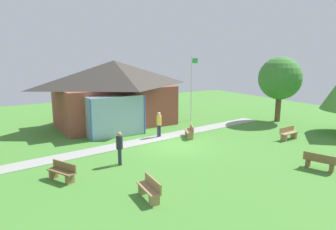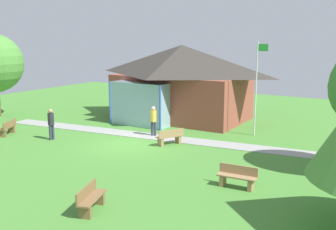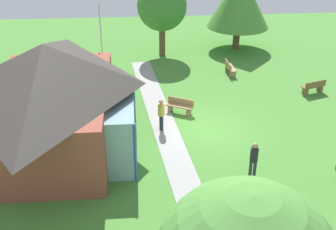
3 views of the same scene
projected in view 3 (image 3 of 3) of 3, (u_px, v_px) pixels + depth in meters
The scene contains 11 objects.
ground_plane at pixel (205, 130), 22.22m from camera, with size 44.00×44.00×0.00m, color #478433.
pavilion at pixel (53, 95), 19.64m from camera, with size 9.62×7.06×5.11m.
footpath at pixel (166, 131), 22.07m from camera, with size 19.81×1.30×0.03m, color #999993.
flagpole at pixel (102, 44), 24.97m from camera, with size 0.64×0.08×5.41m.
bench_front_right at pixel (314, 87), 25.93m from camera, with size 0.89×1.56×0.84m.
bench_lawn_far_right at pixel (230, 68), 28.58m from camera, with size 1.52×0.53×0.84m.
bench_mid_left at pixel (288, 217), 15.76m from camera, with size 1.05×1.54×0.84m.
bench_rear_near_path at pixel (180, 106), 23.67m from camera, with size 1.09×1.53×0.84m.
visitor_strolling_lawn at pixel (254, 158), 18.10m from camera, with size 0.34×0.34×1.74m.
visitor_on_path at pixel (161, 112), 21.73m from camera, with size 0.34×0.34×1.74m.
tree_east_hedge at pixel (162, 6), 30.36m from camera, with size 3.53×3.53×5.40m.
Camera 3 is at (-19.03, 3.45, 11.14)m, focal length 45.97 mm.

